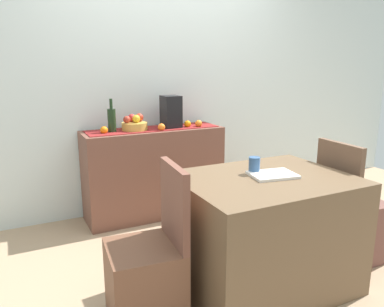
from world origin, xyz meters
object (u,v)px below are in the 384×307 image
at_px(sideboard_console, 154,172).
at_px(wine_bottle, 112,120).
at_px(chair_near_window, 148,276).
at_px(coffee_cup, 254,165).
at_px(fruit_bowl, 135,126).
at_px(chair_by_corner, 350,224).
at_px(dining_table, 264,232).
at_px(coffee_maker, 171,112).
at_px(open_book, 273,175).

distance_m(sideboard_console, wine_bottle, 0.66).
bearing_deg(sideboard_console, chair_near_window, -112.17).
xyz_separation_m(wine_bottle, chair_near_window, (-0.21, -1.45, -0.68)).
bearing_deg(coffee_cup, wine_bottle, 113.12).
height_order(fruit_bowl, coffee_cup, fruit_bowl).
relative_size(fruit_bowl, chair_by_corner, 0.26).
height_order(wine_bottle, chair_near_window, wine_bottle).
xyz_separation_m(sideboard_console, dining_table, (0.21, -1.44, -0.05)).
bearing_deg(chair_near_window, sideboard_console, 67.83).
bearing_deg(coffee_maker, dining_table, -88.96).
distance_m(coffee_maker, coffee_cup, 1.36).
distance_m(sideboard_console, coffee_cup, 1.41).
bearing_deg(open_book, sideboard_console, 109.35).
xyz_separation_m(sideboard_console, fruit_bowl, (-0.18, 0.00, 0.46)).
relative_size(sideboard_console, fruit_bowl, 5.60).
height_order(sideboard_console, coffee_maker, coffee_maker).
height_order(chair_near_window, chair_by_corner, same).
bearing_deg(chair_near_window, coffee_maker, 61.93).
height_order(dining_table, chair_by_corner, chair_by_corner).
bearing_deg(dining_table, chair_near_window, -179.89).
distance_m(open_book, chair_near_window, 0.97).
relative_size(sideboard_console, chair_near_window, 1.45).
bearing_deg(fruit_bowl, dining_table, -75.04).
relative_size(chair_near_window, chair_by_corner, 1.00).
bearing_deg(wine_bottle, fruit_bowl, 0.00).
bearing_deg(dining_table, fruit_bowl, 104.96).
xyz_separation_m(fruit_bowl, wine_bottle, (-0.21, -0.00, 0.07)).
bearing_deg(coffee_maker, coffee_cup, -89.71).
distance_m(fruit_bowl, open_book, 1.51).
distance_m(dining_table, chair_by_corner, 0.80).
height_order(sideboard_console, open_book, sideboard_console).
xyz_separation_m(dining_table, chair_by_corner, (0.80, 0.00, -0.10)).
relative_size(dining_table, chair_by_corner, 1.19).
distance_m(dining_table, coffee_cup, 0.44).
relative_size(coffee_maker, chair_near_window, 0.34).
bearing_deg(sideboard_console, wine_bottle, -180.00).
xyz_separation_m(coffee_cup, chair_by_corner, (0.82, -0.10, -0.53)).
relative_size(sideboard_console, chair_by_corner, 1.45).
xyz_separation_m(coffee_maker, coffee_cup, (0.01, -1.34, -0.20)).
height_order(coffee_cup, chair_near_window, chair_near_window).
distance_m(sideboard_console, chair_near_window, 1.57).
relative_size(sideboard_console, wine_bottle, 4.40).
bearing_deg(fruit_bowl, sideboard_console, 0.00).
distance_m(fruit_bowl, chair_by_corner, 1.96).
distance_m(sideboard_console, chair_by_corner, 1.77).
distance_m(wine_bottle, open_book, 1.59).
relative_size(coffee_cup, chair_by_corner, 0.12).
distance_m(sideboard_console, open_book, 1.50).
height_order(coffee_cup, chair_by_corner, chair_by_corner).
relative_size(fruit_bowl, coffee_maker, 0.77).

